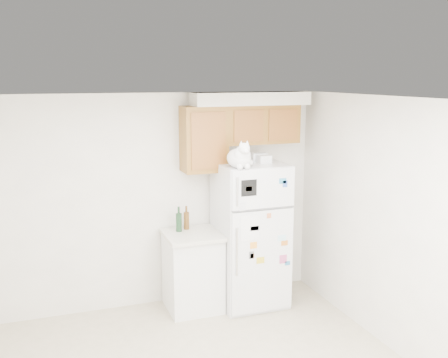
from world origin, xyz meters
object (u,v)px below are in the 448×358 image
base_counter (193,271)px  cat (240,157)px  bottle_amber (186,218)px  refrigerator (250,234)px  bottle_green (179,219)px  storage_box_front (264,159)px  storage_box_back (259,157)px

base_counter → cat: bearing=-35.4°
bottle_amber → base_counter: bearing=-82.5°
base_counter → refrigerator: bearing=-6.1°
refrigerator → base_counter: refrigerator is taller
cat → bottle_green: (-0.58, 0.43, -0.75)m
cat → bottle_amber: (-0.48, 0.49, -0.76)m
refrigerator → cat: size_ratio=3.74×
storage_box_front → refrigerator: bearing=162.0°
storage_box_back → bottle_amber: size_ratio=0.65×
refrigerator → storage_box_front: bearing=-14.1°
bottle_amber → storage_box_front: bearing=-17.7°
base_counter → bottle_amber: size_ratio=3.30×
base_counter → storage_box_back: (0.83, 0.03, 1.29)m
base_counter → storage_box_back: size_ratio=5.11×
cat → storage_box_back: size_ratio=2.52×
storage_box_front → bottle_amber: size_ratio=0.54×
base_counter → bottle_green: bearing=139.6°
bottle_green → bottle_amber: size_ratio=1.05×
cat → bottle_green: bearing=143.5°
refrigerator → storage_box_back: size_ratio=9.44×
refrigerator → cat: cat is taller
base_counter → storage_box_front: bearing=-7.5°
storage_box_back → bottle_green: bearing=179.6°
bottle_green → refrigerator: bearing=-12.6°
cat → storage_box_front: size_ratio=3.03×
refrigerator → base_counter: 0.79m
refrigerator → bottle_amber: bearing=161.5°
cat → storage_box_front: 0.44m
refrigerator → bottle_green: refrigerator is taller
storage_box_back → bottle_amber: 1.11m
storage_box_back → bottle_amber: bearing=175.3°
base_counter → storage_box_back: storage_box_back is taller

